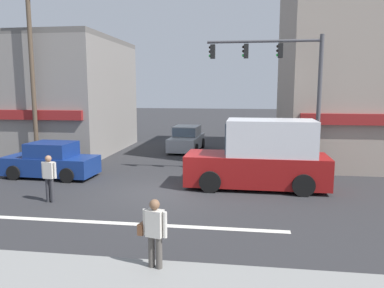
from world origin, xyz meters
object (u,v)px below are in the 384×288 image
at_px(street_tree, 315,91).
at_px(pedestrian_foreground_with_bag, 154,232).
at_px(traffic_light_mast, 288,80).
at_px(sedan_waiting_far, 187,139).
at_px(sedan_crossing_center, 51,161).
at_px(pedestrian_mid_crossing, 49,176).
at_px(box_truck_approaching_near, 261,157).
at_px(utility_pole_near_left, 33,77).

bearing_deg(street_tree, pedestrian_foreground_with_bag, -112.24).
height_order(traffic_light_mast, pedestrian_foreground_with_bag, traffic_light_mast).
relative_size(traffic_light_mast, sedan_waiting_far, 1.48).
distance_m(sedan_crossing_center, pedestrian_mid_crossing, 4.04).
distance_m(box_truck_approaching_near, pedestrian_mid_crossing, 7.99).
distance_m(traffic_light_mast, box_truck_approaching_near, 3.68).
xyz_separation_m(utility_pole_near_left, sedan_waiting_far, (6.93, 5.77, -3.81)).
bearing_deg(box_truck_approaching_near, pedestrian_mid_crossing, -157.99).
bearing_deg(sedan_crossing_center, box_truck_approaching_near, -3.52).
bearing_deg(traffic_light_mast, pedestrian_mid_crossing, -151.04).
distance_m(sedan_waiting_far, sedan_crossing_center, 9.44).
distance_m(utility_pole_near_left, pedestrian_mid_crossing, 7.88).
distance_m(pedestrian_foreground_with_bag, pedestrian_mid_crossing, 6.64).
bearing_deg(sedan_waiting_far, traffic_light_mast, -51.44).
xyz_separation_m(utility_pole_near_left, sedan_crossing_center, (2.00, -2.28, -3.81)).
distance_m(street_tree, utility_pole_near_left, 14.74).
distance_m(sedan_waiting_far, box_truck_approaching_near, 9.68).
bearing_deg(pedestrian_mid_crossing, sedan_crossing_center, 117.92).
xyz_separation_m(street_tree, pedestrian_foreground_with_bag, (-5.59, -13.68, -2.87)).
distance_m(utility_pole_near_left, sedan_waiting_far, 9.79).
distance_m(sedan_waiting_far, pedestrian_foreground_with_bag, 16.24).
relative_size(sedan_waiting_far, sedan_crossing_center, 1.00).
bearing_deg(pedestrian_foreground_with_bag, street_tree, 67.76).
bearing_deg(sedan_waiting_far, utility_pole_near_left, -140.21).
bearing_deg(utility_pole_near_left, sedan_waiting_far, 39.79).
bearing_deg(street_tree, sedan_waiting_far, 161.65).
relative_size(sedan_waiting_far, box_truck_approaching_near, 0.74).
xyz_separation_m(sedan_crossing_center, box_truck_approaching_near, (9.30, -0.57, 0.54)).
relative_size(street_tree, pedestrian_mid_crossing, 3.23).
height_order(box_truck_approaching_near, pedestrian_foreground_with_bag, box_truck_approaching_near).
xyz_separation_m(sedan_crossing_center, pedestrian_mid_crossing, (1.89, -3.57, 0.24)).
bearing_deg(sedan_waiting_far, street_tree, -18.35).
xyz_separation_m(traffic_light_mast, box_truck_approaching_near, (-1.13, -1.73, -3.05)).
distance_m(street_tree, traffic_light_mast, 4.85).
height_order(box_truck_approaching_near, pedestrian_mid_crossing, box_truck_approaching_near).
bearing_deg(pedestrian_foreground_with_bag, box_truck_approaching_near, 71.29).
bearing_deg(street_tree, pedestrian_mid_crossing, -138.79).
height_order(traffic_light_mast, sedan_waiting_far, traffic_light_mast).
bearing_deg(sedan_crossing_center, utility_pole_near_left, 131.31).
bearing_deg(sedan_crossing_center, sedan_waiting_far, 58.53).
bearing_deg(pedestrian_foreground_with_bag, utility_pole_near_left, 130.17).
bearing_deg(pedestrian_mid_crossing, pedestrian_foreground_with_bag, -42.95).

